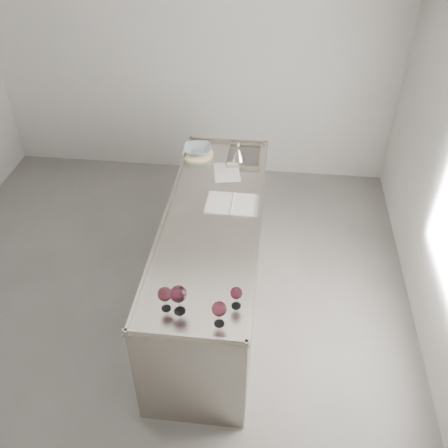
# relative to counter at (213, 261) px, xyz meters

# --- Properties ---
(room_shell) EXTENTS (4.54, 5.04, 2.84)m
(room_shell) POSITION_rel_counter_xyz_m (-0.50, -0.30, 0.93)
(room_shell) COLOR #595653
(room_shell) RESTS_ON ground
(counter) EXTENTS (0.77, 2.42, 0.97)m
(counter) POSITION_rel_counter_xyz_m (0.00, 0.00, 0.00)
(counter) COLOR #9B948B
(counter) RESTS_ON ground
(wine_glass_left) EXTENTS (0.09, 0.09, 0.18)m
(wine_glass_left) POSITION_rel_counter_xyz_m (-0.16, -0.97, 0.59)
(wine_glass_left) COLOR white
(wine_glass_left) RESTS_ON counter
(wine_glass_middle) EXTENTS (0.11, 0.11, 0.21)m
(wine_glass_middle) POSITION_rel_counter_xyz_m (-0.07, -0.98, 0.62)
(wine_glass_middle) COLOR white
(wine_glass_middle) RESTS_ON counter
(wine_glass_right) EXTENTS (0.09, 0.09, 0.18)m
(wine_glass_right) POSITION_rel_counter_xyz_m (0.19, -1.06, 0.60)
(wine_glass_right) COLOR white
(wine_glass_right) RESTS_ON counter
(wine_glass_small) EXTENTS (0.08, 0.08, 0.16)m
(wine_glass_small) POSITION_rel_counter_xyz_m (0.27, -0.90, 0.58)
(wine_glass_small) COLOR white
(wine_glass_small) RESTS_ON counter
(notebook) EXTENTS (0.43, 0.30, 0.02)m
(notebook) POSITION_rel_counter_xyz_m (0.14, 0.19, 0.47)
(notebook) COLOR white
(notebook) RESTS_ON counter
(loose_paper_top) EXTENTS (0.28, 0.35, 0.00)m
(loose_paper_top) POSITION_rel_counter_xyz_m (0.05, 0.65, 0.47)
(loose_paper_top) COLOR silver
(loose_paper_top) RESTS_ON counter
(trivet) EXTENTS (0.31, 0.31, 0.02)m
(trivet) POSITION_rel_counter_xyz_m (-0.26, 0.92, 0.48)
(trivet) COLOR beige
(trivet) RESTS_ON counter
(ceramic_bowl) EXTENTS (0.29, 0.29, 0.06)m
(ceramic_bowl) POSITION_rel_counter_xyz_m (-0.26, 0.92, 0.52)
(ceramic_bowl) COLOR #8B9DA1
(ceramic_bowl) RESTS_ON trivet
(wine_funnel) EXTENTS (0.13, 0.13, 0.19)m
(wine_funnel) POSITION_rel_counter_xyz_m (0.12, 0.87, 0.52)
(wine_funnel) COLOR #AFA89C
(wine_funnel) RESTS_ON counter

